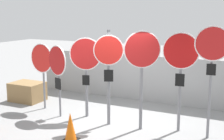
{
  "coord_description": "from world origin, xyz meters",
  "views": [
    {
      "loc": [
        3.56,
        -7.48,
        3.02
      ],
      "look_at": [
        -0.06,
        0.0,
        1.46
      ],
      "focal_mm": 50.0,
      "sensor_mm": 36.0,
      "label": 1
    }
  ],
  "objects": [
    {
      "name": "ground_plane",
      "position": [
        0.0,
        0.0,
        0.0
      ],
      "size": [
        40.0,
        40.0,
        0.0
      ],
      "primitive_type": "plane",
      "color": "gray"
    },
    {
      "name": "stop_sign_2",
      "position": [
        -0.9,
        0.02,
        1.61
      ],
      "size": [
        0.89,
        0.3,
        2.31
      ],
      "rotation": [
        0.0,
        0.0,
        0.3
      ],
      "color": "slate",
      "rests_on": "ground"
    },
    {
      "name": "stop_sign_6",
      "position": [
        2.53,
        -0.08,
        2.02
      ],
      "size": [
        0.81,
        0.16,
        2.71
      ],
      "rotation": [
        0.0,
        0.0,
        0.11
      ],
      "color": "slate",
      "rests_on": "ground"
    },
    {
      "name": "stop_sign_4",
      "position": [
        0.88,
        -0.23,
        1.82
      ],
      "size": [
        0.82,
        0.5,
        2.56
      ],
      "rotation": [
        0.0,
        0.0,
        0.53
      ],
      "color": "slate",
      "rests_on": "ground"
    },
    {
      "name": "stop_sign_0",
      "position": [
        -2.52,
        0.1,
        1.5
      ],
      "size": [
        0.9,
        0.18,
        2.07
      ],
      "rotation": [
        0.0,
        0.0,
        -0.16
      ],
      "color": "slate",
      "rests_on": "ground"
    },
    {
      "name": "stop_sign_1",
      "position": [
        -1.63,
        -0.32,
        1.52
      ],
      "size": [
        0.81,
        0.36,
        2.09
      ],
      "rotation": [
        0.0,
        0.0,
        -0.39
      ],
      "color": "slate",
      "rests_on": "ground"
    },
    {
      "name": "fence_back",
      "position": [
        0.0,
        2.34,
        0.79
      ],
      "size": [
        8.11,
        0.12,
        1.57
      ],
      "color": "gray",
      "rests_on": "ground"
    },
    {
      "name": "stop_sign_3",
      "position": [
        -0.03,
        -0.28,
        1.72
      ],
      "size": [
        0.73,
        0.36,
        2.56
      ],
      "rotation": [
        0.0,
        0.0,
        0.43
      ],
      "color": "slate",
      "rests_on": "ground"
    },
    {
      "name": "traffic_cone_0",
      "position": [
        -0.38,
        -1.6,
        0.34
      ],
      "size": [
        0.34,
        0.34,
        0.69
      ],
      "color": "black",
      "rests_on": "ground"
    },
    {
      "name": "storage_crate",
      "position": [
        -3.58,
        0.58,
        0.32
      ],
      "size": [
        1.07,
        0.82,
        0.64
      ],
      "color": "olive",
      "rests_on": "ground"
    },
    {
      "name": "stop_sign_5",
      "position": [
        1.78,
        0.06,
        1.84
      ],
      "size": [
        0.91,
        0.16,
        2.54
      ],
      "rotation": [
        0.0,
        0.0,
        0.08
      ],
      "color": "slate",
      "rests_on": "ground"
    }
  ]
}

